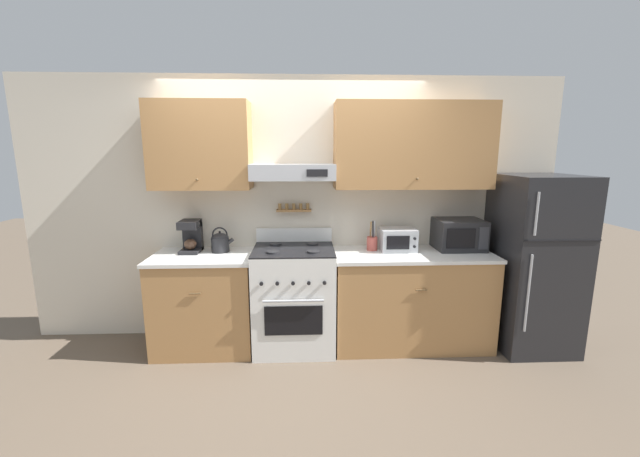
{
  "coord_description": "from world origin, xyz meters",
  "views": [
    {
      "loc": [
        0.09,
        -3.2,
        1.84
      ],
      "look_at": [
        0.24,
        0.27,
        1.16
      ],
      "focal_mm": 22.0,
      "sensor_mm": 36.0,
      "label": 1
    }
  ],
  "objects_px": {
    "microwave": "(458,234)",
    "refrigerator": "(533,262)",
    "utensil_crock": "(372,243)",
    "toaster_oven": "(397,239)",
    "tea_kettle": "(220,242)",
    "coffee_maker": "(191,235)",
    "stove_range": "(294,298)"
  },
  "relations": [
    {
      "from": "microwave",
      "to": "refrigerator",
      "type": "bearing_deg",
      "value": -16.26
    },
    {
      "from": "microwave",
      "to": "utensil_crock",
      "type": "bearing_deg",
      "value": -178.8
    },
    {
      "from": "microwave",
      "to": "toaster_oven",
      "type": "bearing_deg",
      "value": -178.15
    },
    {
      "from": "tea_kettle",
      "to": "coffee_maker",
      "type": "height_order",
      "value": "coffee_maker"
    },
    {
      "from": "utensil_crock",
      "to": "refrigerator",
      "type": "bearing_deg",
      "value": -6.61
    },
    {
      "from": "coffee_maker",
      "to": "utensil_crock",
      "type": "relative_size",
      "value": 1.06
    },
    {
      "from": "refrigerator",
      "to": "toaster_oven",
      "type": "relative_size",
      "value": 4.92
    },
    {
      "from": "coffee_maker",
      "to": "utensil_crock",
      "type": "height_order",
      "value": "coffee_maker"
    },
    {
      "from": "coffee_maker",
      "to": "microwave",
      "type": "height_order",
      "value": "coffee_maker"
    },
    {
      "from": "stove_range",
      "to": "toaster_oven",
      "type": "bearing_deg",
      "value": 7.16
    },
    {
      "from": "utensil_crock",
      "to": "coffee_maker",
      "type": "bearing_deg",
      "value": 178.92
    },
    {
      "from": "tea_kettle",
      "to": "toaster_oven",
      "type": "bearing_deg",
      "value": -0.06
    },
    {
      "from": "tea_kettle",
      "to": "toaster_oven",
      "type": "height_order",
      "value": "tea_kettle"
    },
    {
      "from": "utensil_crock",
      "to": "microwave",
      "type": "bearing_deg",
      "value": 1.2
    },
    {
      "from": "tea_kettle",
      "to": "toaster_oven",
      "type": "distance_m",
      "value": 1.69
    },
    {
      "from": "stove_range",
      "to": "refrigerator",
      "type": "bearing_deg",
      "value": -1.22
    },
    {
      "from": "refrigerator",
      "to": "utensil_crock",
      "type": "distance_m",
      "value": 1.52
    },
    {
      "from": "utensil_crock",
      "to": "toaster_oven",
      "type": "distance_m",
      "value": 0.24
    },
    {
      "from": "toaster_oven",
      "to": "coffee_maker",
      "type": "bearing_deg",
      "value": 179.0
    },
    {
      "from": "stove_range",
      "to": "coffee_maker",
      "type": "xyz_separation_m",
      "value": [
        -0.97,
        0.16,
        0.58
      ]
    },
    {
      "from": "utensil_crock",
      "to": "toaster_oven",
      "type": "relative_size",
      "value": 0.85
    },
    {
      "from": "microwave",
      "to": "tea_kettle",
      "type": "bearing_deg",
      "value": -179.55
    },
    {
      "from": "refrigerator",
      "to": "toaster_oven",
      "type": "xyz_separation_m",
      "value": [
        -1.26,
        0.17,
        0.2
      ]
    },
    {
      "from": "utensil_crock",
      "to": "stove_range",
      "type": "bearing_deg",
      "value": -170.44
    },
    {
      "from": "refrigerator",
      "to": "coffee_maker",
      "type": "relative_size",
      "value": 5.43
    },
    {
      "from": "stove_range",
      "to": "toaster_oven",
      "type": "xyz_separation_m",
      "value": [
        0.99,
        0.12,
        0.53
      ]
    },
    {
      "from": "stove_range",
      "to": "utensil_crock",
      "type": "height_order",
      "value": "utensil_crock"
    },
    {
      "from": "coffee_maker",
      "to": "microwave",
      "type": "relative_size",
      "value": 0.68
    },
    {
      "from": "refrigerator",
      "to": "utensil_crock",
      "type": "bearing_deg",
      "value": 173.39
    },
    {
      "from": "microwave",
      "to": "coffee_maker",
      "type": "bearing_deg",
      "value": 179.67
    },
    {
      "from": "coffee_maker",
      "to": "utensil_crock",
      "type": "xyz_separation_m",
      "value": [
        1.72,
        -0.03,
        -0.08
      ]
    },
    {
      "from": "tea_kettle",
      "to": "utensil_crock",
      "type": "xyz_separation_m",
      "value": [
        1.44,
        0.0,
        -0.02
      ]
    }
  ]
}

